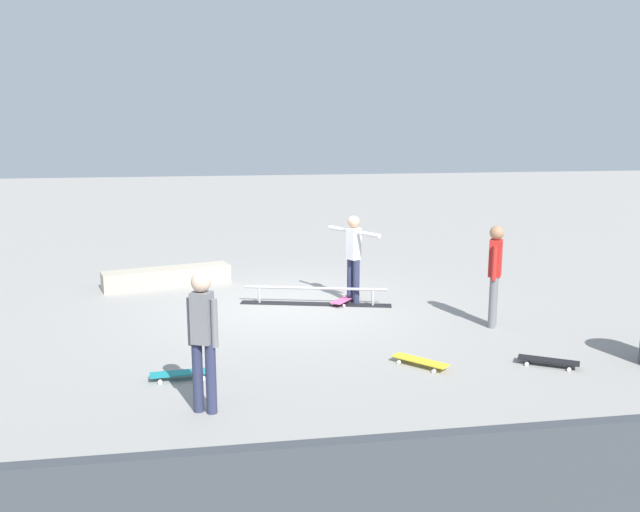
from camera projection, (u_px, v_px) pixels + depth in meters
name	position (u px, v px, depth m)	size (l,w,h in m)	color
ground_plane	(288.00, 307.00, 12.06)	(60.00, 60.00, 0.00)	gray
grind_rail	(316.00, 297.00, 12.19)	(2.73, 0.92, 0.33)	black
skate_ledge	(167.00, 277.00, 13.57)	(2.53, 0.52, 0.36)	#B2A893
skater_main	(353.00, 253.00, 12.16)	(0.74, 1.15, 1.62)	#2D3351
skateboard_main	(345.00, 299.00, 12.30)	(0.66, 0.75, 0.09)	#E05993
bystander_red_shirt	(495.00, 270.00, 10.73)	(0.27, 0.36, 1.66)	slate
bystander_grey_shirt	(203.00, 334.00, 7.51)	(0.37, 0.27, 1.65)	#2D3351
loose_skateboard_teal	(181.00, 373.00, 8.68)	(0.81, 0.31, 0.09)	teal
loose_skateboard_black	(548.00, 361.00, 9.13)	(0.79, 0.59, 0.09)	black
loose_skateboard_yellow	(420.00, 361.00, 9.12)	(0.69, 0.72, 0.09)	yellow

